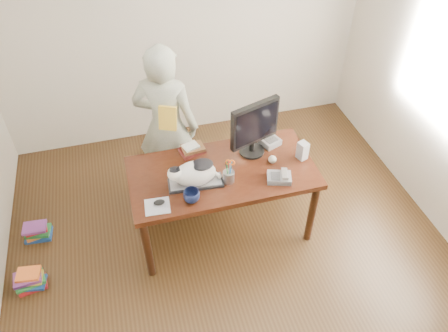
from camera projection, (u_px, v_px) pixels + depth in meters
The scene contains 18 objects.
room at pixel (246, 165), 2.91m from camera, with size 4.50×4.50×4.50m.
desk at pixel (220, 177), 3.90m from camera, with size 1.60×0.80×0.75m.
keyboard at pixel (196, 183), 3.61m from camera, with size 0.47×0.21×0.03m.
cat at pixel (193, 173), 3.53m from camera, with size 0.45×0.24×0.25m.
monitor at pixel (255, 126), 3.71m from camera, with size 0.46×0.29×0.53m.
pen_cup at pixel (229, 176), 3.60m from camera, with size 0.12×0.12×0.24m.
mousepad at pixel (157, 206), 3.44m from camera, with size 0.21×0.19×0.00m.
mouse at pixel (159, 202), 3.44m from camera, with size 0.09×0.06×0.04m.
coffee_mug at pixel (192, 196), 3.45m from camera, with size 0.13×0.13×0.10m, color #0D1436.
phone at pixel (280, 177), 3.64m from camera, with size 0.23×0.20×0.09m.
speaker at pixel (303, 151), 3.81m from camera, with size 0.10×0.10×0.17m.
baseball at pixel (272, 159), 3.79m from camera, with size 0.07×0.07×0.07m.
book_stack at pixel (192, 149), 3.90m from camera, with size 0.24×0.20×0.08m.
calculator at pixel (268, 140), 4.00m from camera, with size 0.22×0.25×0.06m.
person at pixel (167, 127), 4.06m from camera, with size 0.61×0.40×1.66m, color beige.
held_book at pixel (168, 118), 3.79m from camera, with size 0.18×0.15×0.22m.
book_pile_a at pixel (30, 280), 3.71m from camera, with size 0.27×0.22×0.18m.
book_pile_b at pixel (37, 231), 4.12m from camera, with size 0.26×0.20×0.15m.
Camera 1 is at (-0.70, -2.03, 3.31)m, focal length 35.00 mm.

